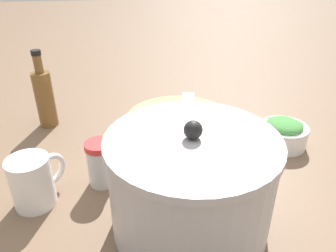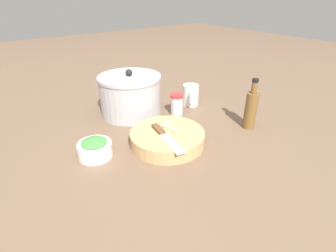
# 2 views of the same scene
# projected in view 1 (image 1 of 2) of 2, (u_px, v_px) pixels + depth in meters

# --- Properties ---
(ground_plane) EXTENTS (5.00, 5.00, 0.00)m
(ground_plane) POSITION_uv_depth(u_px,v_px,m) (171.00, 150.00, 0.76)
(ground_plane) COLOR brown
(cutting_board) EXTENTS (0.26, 0.26, 0.05)m
(cutting_board) POSITION_uv_depth(u_px,v_px,m) (179.00, 126.00, 0.82)
(cutting_board) COLOR tan
(cutting_board) RESTS_ON ground_plane
(chef_knife) EXTENTS (0.06, 0.20, 0.01)m
(chef_knife) POSITION_uv_depth(u_px,v_px,m) (189.00, 110.00, 0.83)
(chef_knife) COLOR brown
(chef_knife) RESTS_ON cutting_board
(garlic_cloves) EXTENTS (0.05, 0.08, 0.02)m
(garlic_cloves) POSITION_uv_depth(u_px,v_px,m) (170.00, 119.00, 0.78)
(garlic_cloves) COLOR silver
(garlic_cloves) RESTS_ON cutting_board
(herb_bowl) EXTENTS (0.11, 0.11, 0.07)m
(herb_bowl) POSITION_uv_depth(u_px,v_px,m) (283.00, 133.00, 0.77)
(herb_bowl) COLOR white
(herb_bowl) RESTS_ON ground_plane
(spice_jar) EXTENTS (0.06, 0.06, 0.09)m
(spice_jar) POSITION_uv_depth(u_px,v_px,m) (101.00, 163.00, 0.64)
(spice_jar) COLOR silver
(spice_jar) RESTS_ON ground_plane
(coffee_mug) EXTENTS (0.09, 0.10, 0.10)m
(coffee_mug) POSITION_uv_depth(u_px,v_px,m) (33.00, 181.00, 0.59)
(coffee_mug) COLOR white
(coffee_mug) RESTS_ON ground_plane
(oil_bottle) EXTENTS (0.05, 0.05, 0.20)m
(oil_bottle) POSITION_uv_depth(u_px,v_px,m) (45.00, 97.00, 0.84)
(oil_bottle) COLOR brown
(oil_bottle) RESTS_ON ground_plane
(stock_pot) EXTENTS (0.27, 0.27, 0.20)m
(stock_pot) POSITION_uv_depth(u_px,v_px,m) (191.00, 184.00, 0.52)
(stock_pot) COLOR #B2B2B7
(stock_pot) RESTS_ON ground_plane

